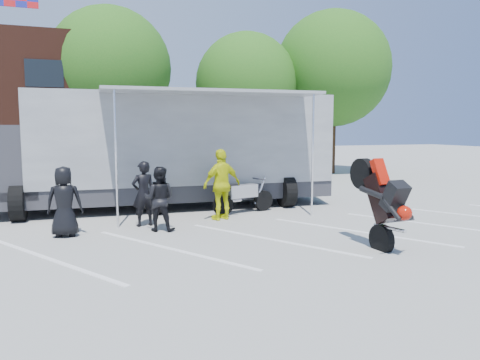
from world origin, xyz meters
TOP-DOWN VIEW (x-y plane):
  - ground at (0.00, 0.00)m, footprint 100.00×100.00m
  - parking_bay_lines at (0.00, 1.00)m, footprint 18.09×13.33m
  - flagpole at (-6.24, 10.00)m, footprint 1.61×0.12m
  - tree_left at (-2.00, 16.00)m, footprint 6.12×6.12m
  - tree_mid at (5.00, 15.00)m, footprint 5.44×5.44m
  - tree_right at (10.00, 14.50)m, footprint 6.46×6.46m
  - transporter_truck at (-1.07, 6.29)m, footprint 11.84×6.18m
  - parked_motorcycle at (0.82, 4.42)m, footprint 2.29×1.24m
  - stunt_bike_rider at (1.99, -0.06)m, footprint 0.96×1.88m
  - spectator_leather_a at (-4.31, 3.02)m, footprint 0.89×0.64m
  - spectator_leather_b at (-2.35, 3.58)m, footprint 0.70×0.53m
  - spectator_leather_c at (-2.06, 2.85)m, footprint 0.98×0.89m
  - spectator_hivis at (-0.12, 3.68)m, footprint 1.27×0.78m

SIDE VIEW (x-z plane):
  - ground at x=0.00m, z-range 0.00..0.00m
  - transporter_truck at x=-1.07m, z-range -1.84..1.84m
  - parked_motorcycle at x=0.82m, z-range -0.57..0.57m
  - stunt_bike_rider at x=1.99m, z-range -1.08..1.08m
  - parking_bay_lines at x=0.00m, z-range 0.00..0.01m
  - spectator_leather_c at x=-2.06m, z-range 0.00..1.64m
  - spectator_leather_a at x=-4.31m, z-range 0.00..1.70m
  - spectator_leather_b at x=-2.35m, z-range 0.00..1.73m
  - spectator_hivis at x=-0.12m, z-range 0.00..2.01m
  - tree_mid at x=5.00m, z-range 1.10..8.78m
  - flagpole at x=-6.24m, z-range 1.05..9.05m
  - tree_left at x=-2.00m, z-range 1.25..9.89m
  - tree_right at x=10.00m, z-range 1.32..10.44m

